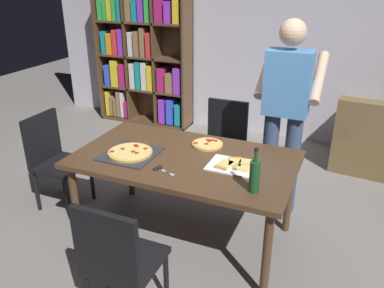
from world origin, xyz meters
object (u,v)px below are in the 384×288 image
(wine_bottle, at_px, (255,176))
(chair_far_side, at_px, (224,139))
(kitchen_scissors, at_px, (161,170))
(chair_left_end, at_px, (53,155))
(person_serving_pizza, at_px, (286,108))
(pepperoni_pizza_on_tray, at_px, (130,153))
(bookshelf, at_px, (143,57))
(dining_table, at_px, (185,165))
(second_pizza_plain, at_px, (207,144))
(chair_near_camera, at_px, (118,258))

(wine_bottle, bearing_deg, chair_far_side, 116.29)
(kitchen_scissors, bearing_deg, chair_left_end, 167.92)
(person_serving_pizza, relative_size, kitchen_scissors, 8.83)
(person_serving_pizza, xyz_separation_m, pepperoni_pizza_on_tray, (-1.04, -0.89, -0.23))
(person_serving_pizza, relative_size, wine_bottle, 5.54)
(chair_left_end, xyz_separation_m, bookshelf, (-0.36, 2.37, 0.46))
(dining_table, bearing_deg, person_serving_pizza, 50.74)
(chair_far_side, distance_m, pepperoni_pizza_on_tray, 1.21)
(chair_far_side, xyz_separation_m, wine_bottle, (0.63, -1.29, 0.36))
(person_serving_pizza, distance_m, second_pizza_plain, 0.76)
(chair_left_end, bearing_deg, chair_far_side, 36.13)
(pepperoni_pizza_on_tray, xyz_separation_m, wine_bottle, (1.05, -0.17, 0.10))
(dining_table, relative_size, chair_near_camera, 1.91)
(chair_near_camera, relative_size, kitchen_scissors, 4.54)
(chair_near_camera, xyz_separation_m, chair_left_end, (-1.35, 0.98, 0.00))
(bookshelf, bearing_deg, chair_left_end, -81.29)
(dining_table, height_order, pepperoni_pizza_on_tray, pepperoni_pizza_on_tray)
(pepperoni_pizza_on_tray, xyz_separation_m, second_pizza_plain, (0.50, 0.41, -0.00))
(chair_near_camera, bearing_deg, kitchen_scissors, 95.09)
(chair_left_end, bearing_deg, second_pizza_plain, 11.02)
(chair_left_end, bearing_deg, bookshelf, 98.71)
(pepperoni_pizza_on_tray, xyz_separation_m, kitchen_scissors, (0.35, -0.15, -0.01))
(dining_table, height_order, chair_left_end, chair_left_end)
(chair_far_side, bearing_deg, chair_near_camera, -90.00)
(bookshelf, height_order, kitchen_scissors, bookshelf)
(chair_near_camera, xyz_separation_m, wine_bottle, (0.63, 0.68, 0.36))
(dining_table, distance_m, chair_left_end, 1.36)
(second_pizza_plain, bearing_deg, kitchen_scissors, -105.07)
(bookshelf, bearing_deg, person_serving_pizza, -34.57)
(dining_table, height_order, kitchen_scissors, kitchen_scissors)
(kitchen_scissors, bearing_deg, chair_near_camera, -84.91)
(second_pizza_plain, bearing_deg, chair_far_side, 96.96)
(chair_near_camera, height_order, person_serving_pizza, person_serving_pizza)
(dining_table, relative_size, wine_bottle, 5.45)
(wine_bottle, distance_m, kitchen_scissors, 0.71)
(chair_near_camera, relative_size, second_pizza_plain, 3.46)
(kitchen_scissors, bearing_deg, bookshelf, 121.90)
(chair_far_side, distance_m, kitchen_scissors, 1.28)
(chair_near_camera, xyz_separation_m, pepperoni_pizza_on_tray, (-0.41, 0.85, 0.25))
(person_serving_pizza, distance_m, wine_bottle, 1.07)
(pepperoni_pizza_on_tray, relative_size, wine_bottle, 1.31)
(chair_left_end, xyz_separation_m, pepperoni_pizza_on_tray, (0.93, -0.13, 0.25))
(chair_far_side, bearing_deg, kitchen_scissors, -92.87)
(pepperoni_pizza_on_tray, bearing_deg, wine_bottle, -9.34)
(chair_far_side, relative_size, second_pizza_plain, 3.46)
(chair_left_end, height_order, second_pizza_plain, chair_left_end)
(pepperoni_pizza_on_tray, bearing_deg, kitchen_scissors, -22.42)
(dining_table, xyz_separation_m, second_pizza_plain, (0.09, 0.28, 0.08))
(person_serving_pizza, height_order, wine_bottle, person_serving_pizza)
(kitchen_scissors, height_order, second_pizza_plain, second_pizza_plain)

